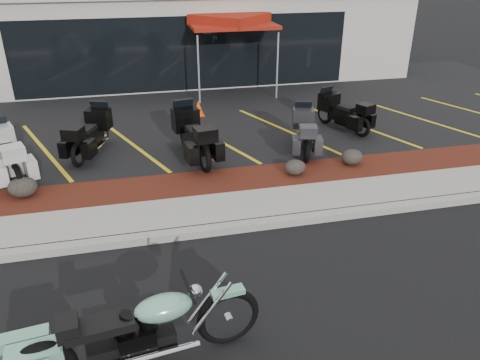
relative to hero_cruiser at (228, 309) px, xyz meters
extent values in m
plane|color=black|center=(1.07, 1.86, -0.57)|extent=(90.00, 90.00, 0.00)
cube|color=gray|center=(1.07, 2.76, -0.50)|extent=(24.00, 0.25, 0.15)
cube|color=gray|center=(1.07, 3.46, -0.50)|extent=(24.00, 1.20, 0.15)
cube|color=#3B1B0D|center=(1.07, 4.66, -0.49)|extent=(24.00, 1.20, 0.16)
cube|color=black|center=(1.07, 10.06, -0.50)|extent=(26.00, 9.60, 0.15)
cube|color=#ABA59A|center=(1.07, 16.36, 1.43)|extent=(18.00, 8.00, 4.00)
cube|color=black|center=(1.07, 12.38, 0.93)|extent=(12.00, 0.06, 2.60)
ellipsoid|color=black|center=(-3.38, 4.84, -0.20)|extent=(0.60, 0.50, 0.43)
ellipsoid|color=black|center=(2.53, 4.57, -0.24)|extent=(0.50, 0.42, 0.35)
ellipsoid|color=black|center=(4.06, 4.81, -0.23)|extent=(0.53, 0.44, 0.37)
cone|color=#E74707|center=(1.02, 9.42, -0.18)|extent=(0.44, 0.44, 0.49)
cylinder|color=silver|center=(1.55, 10.51, 0.70)|extent=(0.06, 0.06, 2.24)
cylinder|color=silver|center=(4.22, 11.03, 0.70)|extent=(0.06, 0.06, 2.24)
cylinder|color=silver|center=(1.02, 13.19, 0.70)|extent=(0.06, 0.06, 2.24)
cylinder|color=silver|center=(3.70, 13.71, 0.70)|extent=(0.06, 0.06, 2.24)
cube|color=maroon|center=(2.62, 12.11, 1.96)|extent=(3.43, 3.43, 0.12)
cube|color=maroon|center=(2.62, 12.11, 2.13)|extent=(2.98, 2.98, 0.34)
camera|label=1|loc=(-0.93, -4.68, 4.23)|focal=35.00mm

